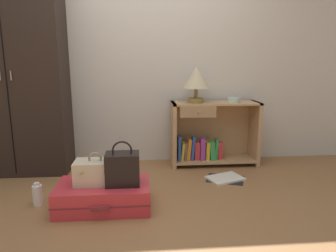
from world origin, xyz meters
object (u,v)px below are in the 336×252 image
wardrobe (15,74)px  handbag (123,168)px  bowl (234,100)px  train_case (96,172)px  open_book_on_floor (225,178)px  bottle (38,195)px  table_lamp (196,79)px  bookshelf (211,135)px  suitcase_large (104,196)px

wardrobe → handbag: 1.63m
bowl → train_case: (-1.39, -0.94, -0.45)m
wardrobe → open_book_on_floor: 2.38m
bottle → table_lamp: bearing=31.2°
table_lamp → wardrobe: bearing=-179.2°
handbag → open_book_on_floor: bearing=28.3°
wardrobe → bookshelf: (2.05, 0.06, -0.69)m
wardrobe → bowl: bearing=0.4°
train_case → handbag: handbag is taller
suitcase_large → bowl: bearing=35.8°
wardrobe → suitcase_large: wardrobe is taller
bowl → bottle: bowl is taller
table_lamp → open_book_on_floor: 1.09m
table_lamp → handbag: bearing=-127.1°
bottle → suitcase_large: bearing=-8.9°
suitcase_large → open_book_on_floor: size_ratio=1.75×
wardrobe → bottle: size_ratio=10.62×
wardrobe → bottle: (0.41, -0.86, -0.94)m
table_lamp → handbag: (-0.75, -0.99, -0.64)m
bookshelf → handbag: (-0.93, -1.03, -0.01)m
bowl → suitcase_large: 1.76m
wardrobe → table_lamp: bearing=0.8°
suitcase_large → train_case: size_ratio=2.27×
train_case → bottle: train_case is taller
table_lamp → open_book_on_floor: size_ratio=0.91×
table_lamp → train_case: 1.51m
bookshelf → bottle: size_ratio=5.04×
wardrobe → train_case: (0.90, -0.92, -0.73)m
train_case → open_book_on_floor: train_case is taller
train_case → bowl: bearing=34.1°
table_lamp → bottle: size_ratio=2.01×
bowl → suitcase_large: bowl is taller
bookshelf → table_lamp: 0.66m
table_lamp → handbag: table_lamp is taller
wardrobe → bowl: (2.29, 0.01, -0.29)m
train_case → open_book_on_floor: bearing=22.2°
train_case → bottle: size_ratio=1.69×
wardrobe → bookshelf: wardrobe is taller
suitcase_large → handbag: 0.28m
bookshelf → suitcase_large: (-1.09, -1.01, -0.24)m
bookshelf → train_case: 1.52m
wardrobe → bottle: bearing=-64.3°
train_case → bottle: bearing=172.2°
bottle → bookshelf: bearing=29.3°
bookshelf → suitcase_large: 1.51m
bottle → handbag: bearing=-8.6°
train_case → handbag: (0.22, -0.04, 0.04)m
open_book_on_floor → bowl: bearing=67.3°
table_lamp → train_case: bearing=-135.5°
bowl → handbag: 1.58m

